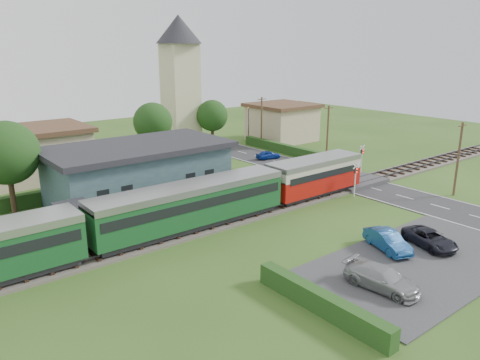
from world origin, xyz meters
TOP-DOWN VIEW (x-y plane):
  - ground at (0.00, 0.00)m, footprint 120.00×120.00m
  - railway_track at (0.00, 2.00)m, footprint 76.00×3.20m
  - road at (10.00, 0.00)m, footprint 6.00×70.00m
  - car_park at (-1.50, -12.00)m, footprint 17.00×9.00m
  - crossing_deck at (10.00, 2.00)m, footprint 6.20×3.40m
  - platform at (-10.00, 5.20)m, footprint 30.00×3.00m
  - equipment_hut at (-18.00, 5.20)m, footprint 2.30×2.30m
  - station_building at (-10.00, 10.99)m, footprint 16.00×9.00m
  - train at (-13.37, 2.00)m, footprint 43.20×2.90m
  - church_tower at (5.00, 28.00)m, footprint 6.00×6.00m
  - house_west at (-15.00, 25.00)m, footprint 10.80×8.80m
  - house_east at (20.00, 24.00)m, footprint 8.80×8.80m
  - hedge_carpark at (-11.00, -12.00)m, footprint 0.80×9.00m
  - hedge_roadside at (14.20, 16.00)m, footprint 0.80×18.00m
  - hedge_station at (-10.00, 15.50)m, footprint 22.00×0.80m
  - tree_a at (-20.00, 14.00)m, footprint 5.20×5.20m
  - tree_b at (-2.00, 23.00)m, footprint 4.60×4.60m
  - tree_c at (8.00, 25.00)m, footprint 4.20×4.20m
  - utility_pole_b at (14.20, -6.00)m, footprint 1.40×0.22m
  - utility_pole_c at (14.20, 10.00)m, footprint 1.40×0.22m
  - utility_pole_d at (14.20, 22.00)m, footprint 1.40×0.22m
  - crossing_signal_near at (6.40, -0.41)m, footprint 0.84×0.28m
  - crossing_signal_far at (13.60, 4.39)m, footprint 0.84×0.28m
  - streetlamp_east at (16.00, 27.00)m, footprint 0.30×0.30m
  - car_on_road at (10.18, 16.00)m, footprint 3.31×1.82m
  - car_park_blue at (-1.52, -9.50)m, footprint 2.73×4.30m
  - car_park_silver at (-6.43, -12.55)m, footprint 2.38×4.76m
  - car_park_dark at (1.33, -11.02)m, footprint 3.09×4.60m
  - pedestrian_near at (-2.07, 5.51)m, footprint 0.84×0.71m
  - pedestrian_far at (-15.61, 5.36)m, footprint 1.03×1.13m

SIDE VIEW (x-z plane):
  - ground at x=0.00m, z-range 0.00..0.00m
  - road at x=10.00m, z-range 0.00..0.05m
  - car_park at x=-1.50m, z-range 0.00..0.08m
  - railway_track at x=0.00m, z-range -0.13..0.36m
  - crossing_deck at x=10.00m, z-range 0.00..0.45m
  - platform at x=-10.00m, z-range 0.00..0.45m
  - car_on_road at x=10.18m, z-range 0.05..1.12m
  - hedge_carpark at x=-11.00m, z-range 0.00..1.20m
  - hedge_roadside at x=14.20m, z-range 0.00..1.20m
  - hedge_station at x=-10.00m, z-range 0.00..1.30m
  - car_park_dark at x=1.33m, z-range 0.08..1.25m
  - car_park_silver at x=-6.43m, z-range 0.08..1.41m
  - car_park_blue at x=-1.52m, z-range 0.08..1.42m
  - pedestrian_far at x=-15.61m, z-range 0.45..2.33m
  - pedestrian_near at x=-2.07m, z-range 0.45..2.39m
  - equipment_hut at x=-18.00m, z-range 0.47..3.02m
  - crossing_signal_near at x=6.40m, z-range 0.50..3.78m
  - crossing_signal_far at x=13.60m, z-range 0.50..3.78m
  - train at x=-13.37m, z-range 0.48..3.88m
  - station_building at x=-10.00m, z-range 0.04..5.34m
  - house_west at x=-15.00m, z-range 0.04..5.54m
  - house_east at x=20.00m, z-range 0.05..5.55m
  - streetlamp_east at x=16.00m, z-range 0.46..5.62m
  - utility_pole_b at x=14.20m, z-range 0.13..7.13m
  - utility_pole_c at x=14.20m, z-range 0.13..7.13m
  - utility_pole_d at x=14.20m, z-range 0.13..7.13m
  - tree_c at x=8.00m, z-range 1.26..8.04m
  - tree_b at x=-2.00m, z-range 1.35..8.69m
  - tree_a at x=-20.00m, z-range 1.38..9.38m
  - church_tower at x=5.00m, z-range 1.43..19.03m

